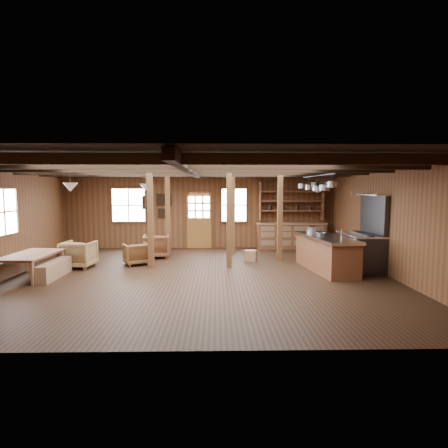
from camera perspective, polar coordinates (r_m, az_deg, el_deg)
The scene contains 22 objects.
room at distance 9.49m, azimuth -5.04°, elevation 0.47°, with size 10.04×9.04×2.84m.
ceiling_joists at distance 9.64m, azimuth -5.04°, elevation 8.16°, with size 9.80×8.82×0.18m.
timber_posts at distance 11.55m, azimuth -1.78°, elevation 1.38°, with size 3.95×2.35×2.80m.
back_door at distance 13.96m, azimuth -3.81°, elevation -0.07°, with size 1.02×0.08×2.15m.
window_back_left at distance 14.28m, azimuth -14.32°, elevation 2.79°, with size 1.32×0.06×1.32m.
window_back_right at distance 13.93m, azimuth 1.53°, elevation 2.90°, with size 1.02×0.06×1.32m.
window_left at distance 11.42m, azimuth -30.56°, elevation 1.58°, with size 0.14×1.24×1.32m.
notice_boards at distance 14.07m, azimuth -9.95°, elevation 3.00°, with size 1.08×0.03×0.90m.
back_counter at distance 14.01m, azimuth 10.18°, elevation -1.27°, with size 2.55×0.60×2.45m.
pendant_lamps at distance 10.83m, azimuth -16.74°, elevation 5.39°, with size 1.86×2.36×0.66m.
pot_rack at distance 10.11m, azimuth 13.92°, elevation 5.67°, with size 0.36×3.00×0.45m.
kitchen_island at distance 10.49m, azimuth 15.27°, elevation -4.30°, with size 1.22×2.60×1.20m.
step_stool at distance 11.46m, azimuth 4.08°, elevation -4.86°, with size 0.39×0.27×0.34m, color brown.
commercial_range at distance 10.92m, azimuth 20.38°, elevation -3.09°, with size 0.86×1.69×2.08m.
dining_table at distance 10.47m, azimuth -27.00°, elevation -5.69°, with size 1.73×0.97×0.61m, color brown.
bench_wall at distance 10.83m, azimuth -30.57°, elevation -6.01°, with size 0.29×1.53×0.42m, color brown.
bench_aisle at distance 10.28m, azimuth -24.45°, elevation -6.33°, with size 0.28×1.51×0.41m, color brown.
armchair_a at distance 11.26m, azimuth -13.21°, elevation -4.45°, with size 0.67×0.69×0.63m, color brown.
armchair_b at distance 12.23m, azimuth -10.27°, elevation -3.33°, with size 0.79×0.82×0.74m, color brown.
armchair_c at distance 11.28m, azimuth -21.25°, elevation -4.32°, with size 0.81×0.83×0.76m, color olive.
counter_pot at distance 11.33m, azimuth 13.20°, elevation -0.78°, with size 0.27×0.27×0.16m, color silver.
bowl at distance 10.66m, azimuth 14.55°, elevation -1.44°, with size 0.26×0.26×0.06m, color silver.
Camera 1 is at (0.63, -9.44, 2.22)m, focal length 30.00 mm.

